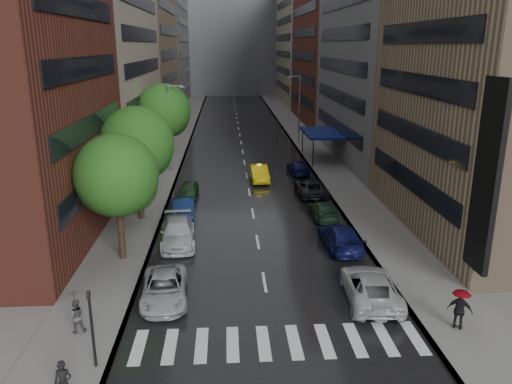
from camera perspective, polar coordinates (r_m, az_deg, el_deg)
The scene contains 21 objects.
ground at distance 25.30m, azimuth 1.69°, elevation -14.34°, with size 220.00×220.00×0.00m, color gray.
road at distance 72.81m, azimuth -1.82°, elevation 6.25°, with size 14.00×140.00×0.01m, color black.
sidewalk_left at distance 73.11m, azimuth -8.93°, elevation 6.16°, with size 4.00×140.00×0.15m, color gray.
sidewalk_right at distance 73.61m, azimuth 5.24°, elevation 6.36°, with size 4.00×140.00×0.15m, color gray.
crosswalk at distance 23.62m, azimuth 2.64°, elevation -16.78°, with size 13.15×2.80×0.01m.
buildings_left at distance 81.51m, azimuth -13.30°, elevation 18.23°, with size 8.00×108.00×38.00m.
buildings_right at distance 80.18m, azimuth 9.25°, elevation 17.79°, with size 8.05×109.10×36.00m.
building_far at distance 139.67m, azimuth -2.76°, elevation 17.74°, with size 40.00×14.00×32.00m, color slate.
tree_near at distance 30.85m, azimuth -15.65°, elevation 1.82°, with size 5.02×5.02×7.99m.
tree_mid at distance 37.87m, azimuth -13.45°, elevation 5.41°, with size 5.47×5.47×8.72m.
tree_far at distance 54.29m, azimuth -10.52°, elevation 9.11°, with size 5.71×5.71×9.10m.
taxi at distance 49.23m, azimuth 0.36°, elevation 2.17°, with size 1.63×4.69×1.54m, color yellow.
parked_cars_left at distance 34.44m, azimuth -8.87°, elevation -4.49°, with size 2.65×23.17×1.59m.
parked_cars_right at distance 37.55m, azimuth 8.15°, elevation -2.66°, with size 3.03×32.15×1.57m.
ped_bag_walker at distance 20.82m, azimuth -21.12°, elevation -19.79°, with size 0.69×0.49×1.79m.
ped_black_umbrella at distance 24.85m, azimuth -19.98°, elevation -12.36°, with size 0.96×0.98×2.09m.
ped_red_umbrella at distance 25.54m, azimuth 22.32°, elevation -11.95°, with size 1.19×0.98×2.01m.
traffic_light at distance 21.83m, azimuth -18.31°, elevation -13.89°, with size 0.18×0.15×3.45m.
street_lamp_left at distance 52.56m, azimuth -9.72°, elevation 7.44°, with size 1.74×0.22×9.00m.
street_lamp_right at distance 67.82m, azimuth 4.90°, elevation 9.62°, with size 1.74×0.22×9.00m.
awning at distance 58.52m, azimuth 7.49°, elevation 6.70°, with size 4.00×8.00×3.12m.
Camera 1 is at (-2.03, -21.62, 12.97)m, focal length 35.00 mm.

